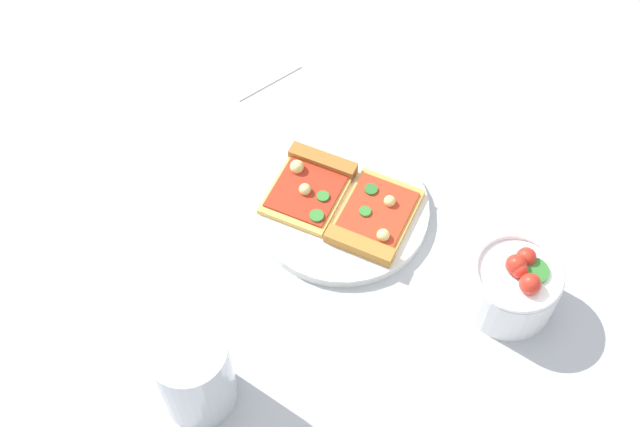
{
  "coord_description": "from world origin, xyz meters",
  "views": [
    {
      "loc": [
        -0.35,
        -0.44,
        0.84
      ],
      "look_at": [
        -0.02,
        -0.0,
        0.03
      ],
      "focal_mm": 44.77,
      "sensor_mm": 36.0,
      "label": 1
    }
  ],
  "objects_px": {
    "pizza_slice_near": "(311,183)",
    "pizza_slice_far": "(373,221)",
    "salad_bowl": "(513,285)",
    "soda_glass": "(195,375)",
    "paper_napkin": "(241,54)",
    "plate": "(341,207)"
  },
  "relations": [
    {
      "from": "plate",
      "to": "soda_glass",
      "type": "distance_m",
      "value": 0.3
    },
    {
      "from": "salad_bowl",
      "to": "paper_napkin",
      "type": "distance_m",
      "value": 0.53
    },
    {
      "from": "pizza_slice_near",
      "to": "pizza_slice_far",
      "type": "bearing_deg",
      "value": -73.87
    },
    {
      "from": "salad_bowl",
      "to": "soda_glass",
      "type": "relative_size",
      "value": 0.89
    },
    {
      "from": "soda_glass",
      "to": "salad_bowl",
      "type": "bearing_deg",
      "value": -18.78
    },
    {
      "from": "paper_napkin",
      "to": "plate",
      "type": "bearing_deg",
      "value": -99.82
    },
    {
      "from": "pizza_slice_near",
      "to": "pizza_slice_far",
      "type": "xyz_separation_m",
      "value": [
        0.03,
        -0.09,
        -0.0
      ]
    },
    {
      "from": "salad_bowl",
      "to": "paper_napkin",
      "type": "height_order",
      "value": "salad_bowl"
    },
    {
      "from": "pizza_slice_far",
      "to": "soda_glass",
      "type": "xyz_separation_m",
      "value": [
        -0.29,
        -0.05,
        0.03
      ]
    },
    {
      "from": "salad_bowl",
      "to": "soda_glass",
      "type": "height_order",
      "value": "soda_glass"
    },
    {
      "from": "pizza_slice_far",
      "to": "soda_glass",
      "type": "distance_m",
      "value": 0.3
    },
    {
      "from": "plate",
      "to": "paper_napkin",
      "type": "distance_m",
      "value": 0.31
    },
    {
      "from": "pizza_slice_far",
      "to": "soda_glass",
      "type": "bearing_deg",
      "value": -169.25
    },
    {
      "from": "salad_bowl",
      "to": "soda_glass",
      "type": "distance_m",
      "value": 0.37
    },
    {
      "from": "pizza_slice_near",
      "to": "salad_bowl",
      "type": "distance_m",
      "value": 0.28
    },
    {
      "from": "pizza_slice_near",
      "to": "pizza_slice_far",
      "type": "relative_size",
      "value": 0.97
    },
    {
      "from": "pizza_slice_near",
      "to": "pizza_slice_far",
      "type": "distance_m",
      "value": 0.1
    },
    {
      "from": "plate",
      "to": "soda_glass",
      "type": "xyz_separation_m",
      "value": [
        -0.27,
        -0.1,
        0.05
      ]
    },
    {
      "from": "pizza_slice_near",
      "to": "soda_glass",
      "type": "height_order",
      "value": "soda_glass"
    },
    {
      "from": "paper_napkin",
      "to": "pizza_slice_near",
      "type": "bearing_deg",
      "value": -104.23
    },
    {
      "from": "pizza_slice_near",
      "to": "soda_glass",
      "type": "relative_size",
      "value": 1.2
    },
    {
      "from": "plate",
      "to": "pizza_slice_far",
      "type": "height_order",
      "value": "pizza_slice_far"
    }
  ]
}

